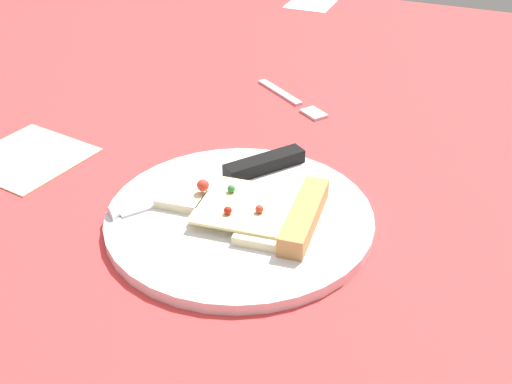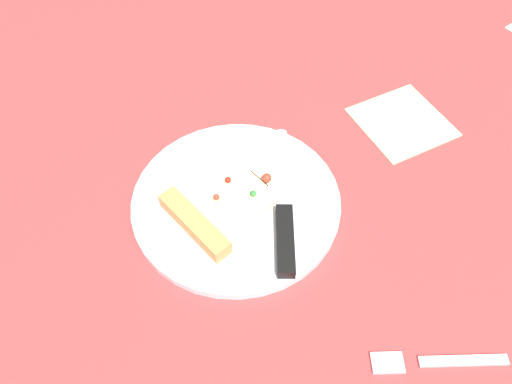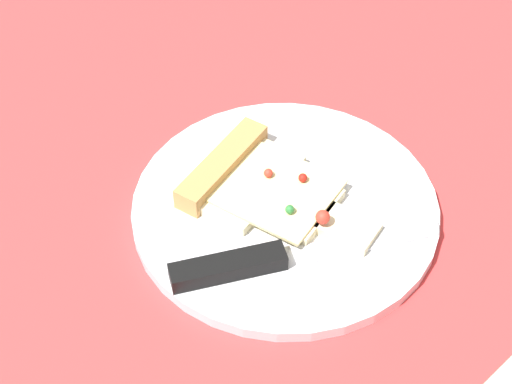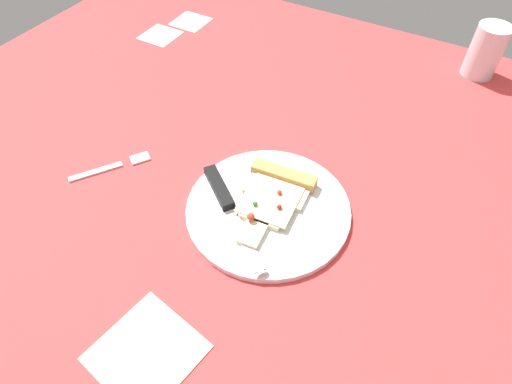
% 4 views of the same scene
% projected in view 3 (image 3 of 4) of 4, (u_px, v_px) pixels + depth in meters
% --- Properties ---
extents(ground_plane, '(1.57, 1.57, 0.03)m').
position_uv_depth(ground_plane, '(294.00, 308.00, 0.67)').
color(ground_plane, '#D13838').
rests_on(ground_plane, ground).
extents(plate, '(0.28, 0.28, 0.01)m').
position_uv_depth(plate, '(285.00, 207.00, 0.72)').
color(plate, silver).
rests_on(plate, ground_plane).
extents(pizza_slice, '(0.18, 0.12, 0.03)m').
position_uv_depth(pizza_slice, '(262.00, 186.00, 0.72)').
color(pizza_slice, beige).
rests_on(pizza_slice, plate).
extents(knife, '(0.16, 0.20, 0.02)m').
position_uv_depth(knife, '(280.00, 257.00, 0.67)').
color(knife, silver).
rests_on(knife, plate).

